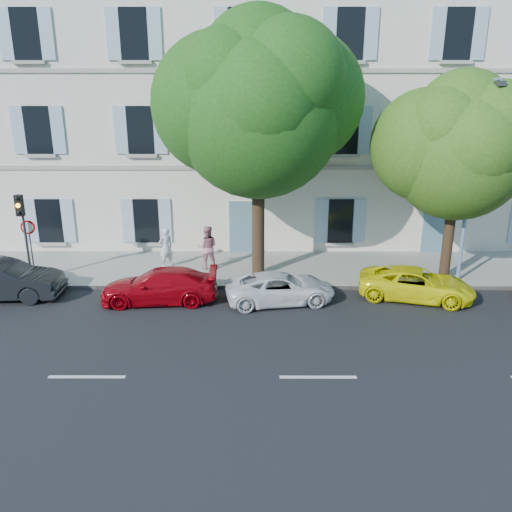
{
  "coord_description": "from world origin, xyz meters",
  "views": [
    {
      "loc": [
        -1.59,
        -15.36,
        6.88
      ],
      "look_at": [
        -1.62,
        2.0,
        1.4
      ],
      "focal_mm": 35.0,
      "sensor_mm": 36.0,
      "label": 1
    }
  ],
  "objects_px": {
    "car_white_coupe": "(280,288)",
    "car_red_coupe": "(159,286)",
    "car_yellow_supercar": "(416,284)",
    "road_sign": "(29,237)",
    "street_lamp": "(473,173)",
    "traffic_light": "(22,219)",
    "car_dark_sedan": "(1,280)",
    "tree_left": "(258,114)",
    "pedestrian_a": "(166,248)",
    "tree_right": "(458,154)",
    "pedestrian_b": "(207,247)"
  },
  "relations": [
    {
      "from": "traffic_light",
      "to": "pedestrian_b",
      "type": "distance_m",
      "value": 7.06
    },
    {
      "from": "tree_right",
      "to": "road_sign",
      "type": "distance_m",
      "value": 16.36
    },
    {
      "from": "car_dark_sedan",
      "to": "traffic_light",
      "type": "xyz_separation_m",
      "value": [
        0.4,
        1.41,
        1.89
      ]
    },
    {
      "from": "tree_right",
      "to": "car_dark_sedan",
      "type": "bearing_deg",
      "value": -173.84
    },
    {
      "from": "road_sign",
      "to": "pedestrian_b",
      "type": "height_order",
      "value": "road_sign"
    },
    {
      "from": "car_dark_sedan",
      "to": "pedestrian_b",
      "type": "bearing_deg",
      "value": -70.16
    },
    {
      "from": "street_lamp",
      "to": "traffic_light",
      "type": "bearing_deg",
      "value": -179.92
    },
    {
      "from": "car_dark_sedan",
      "to": "tree_left",
      "type": "distance_m",
      "value": 11.03
    },
    {
      "from": "car_dark_sedan",
      "to": "tree_left",
      "type": "bearing_deg",
      "value": -78.95
    },
    {
      "from": "car_yellow_supercar",
      "to": "street_lamp",
      "type": "bearing_deg",
      "value": -40.86
    },
    {
      "from": "car_yellow_supercar",
      "to": "tree_right",
      "type": "xyz_separation_m",
      "value": [
        1.64,
        1.74,
        4.41
      ]
    },
    {
      "from": "road_sign",
      "to": "tree_right",
      "type": "bearing_deg",
      "value": 0.3
    },
    {
      "from": "car_red_coupe",
      "to": "car_white_coupe",
      "type": "relative_size",
      "value": 1.07
    },
    {
      "from": "car_red_coupe",
      "to": "road_sign",
      "type": "relative_size",
      "value": 1.74
    },
    {
      "from": "tree_right",
      "to": "car_red_coupe",
      "type": "bearing_deg",
      "value": -169.26
    },
    {
      "from": "car_yellow_supercar",
      "to": "street_lamp",
      "type": "xyz_separation_m",
      "value": [
        2.11,
        1.4,
        3.77
      ]
    },
    {
      "from": "car_red_coupe",
      "to": "pedestrian_b",
      "type": "bearing_deg",
      "value": 153.55
    },
    {
      "from": "tree_left",
      "to": "tree_right",
      "type": "distance_m",
      "value": 7.44
    },
    {
      "from": "car_dark_sedan",
      "to": "car_white_coupe",
      "type": "height_order",
      "value": "car_dark_sedan"
    },
    {
      "from": "pedestrian_a",
      "to": "pedestrian_b",
      "type": "bearing_deg",
      "value": 136.87
    },
    {
      "from": "car_red_coupe",
      "to": "car_white_coupe",
      "type": "distance_m",
      "value": 4.26
    },
    {
      "from": "car_red_coupe",
      "to": "street_lamp",
      "type": "bearing_deg",
      "value": 95.48
    },
    {
      "from": "car_yellow_supercar",
      "to": "pedestrian_a",
      "type": "xyz_separation_m",
      "value": [
        -9.49,
        3.1,
        0.43
      ]
    },
    {
      "from": "car_yellow_supercar",
      "to": "road_sign",
      "type": "distance_m",
      "value": 14.57
    },
    {
      "from": "car_red_coupe",
      "to": "car_white_coupe",
      "type": "bearing_deg",
      "value": 86.42
    },
    {
      "from": "car_white_coupe",
      "to": "tree_right",
      "type": "relative_size",
      "value": 0.51
    },
    {
      "from": "tree_left",
      "to": "road_sign",
      "type": "height_order",
      "value": "tree_left"
    },
    {
      "from": "car_red_coupe",
      "to": "street_lamp",
      "type": "distance_m",
      "value": 11.98
    },
    {
      "from": "traffic_light",
      "to": "street_lamp",
      "type": "height_order",
      "value": "street_lamp"
    },
    {
      "from": "car_red_coupe",
      "to": "pedestrian_b",
      "type": "relative_size",
      "value": 2.26
    },
    {
      "from": "road_sign",
      "to": "pedestrian_a",
      "type": "xyz_separation_m",
      "value": [
        4.93,
        1.44,
        -0.85
      ]
    },
    {
      "from": "car_white_coupe",
      "to": "car_red_coupe",
      "type": "bearing_deg",
      "value": 80.36
    },
    {
      "from": "car_dark_sedan",
      "to": "car_white_coupe",
      "type": "distance_m",
      "value": 9.99
    },
    {
      "from": "street_lamp",
      "to": "car_white_coupe",
      "type": "bearing_deg",
      "value": -166.08
    },
    {
      "from": "tree_right",
      "to": "traffic_light",
      "type": "bearing_deg",
      "value": -178.68
    },
    {
      "from": "car_red_coupe",
      "to": "pedestrian_a",
      "type": "distance_m",
      "value": 3.44
    },
    {
      "from": "car_dark_sedan",
      "to": "road_sign",
      "type": "xyz_separation_m",
      "value": [
        0.45,
        1.7,
        1.14
      ]
    },
    {
      "from": "car_white_coupe",
      "to": "street_lamp",
      "type": "bearing_deg",
      "value": -85.25
    },
    {
      "from": "car_yellow_supercar",
      "to": "traffic_light",
      "type": "bearing_deg",
      "value": 100.16
    },
    {
      "from": "car_yellow_supercar",
      "to": "car_red_coupe",
      "type": "bearing_deg",
      "value": 107.48
    },
    {
      "from": "car_white_coupe",
      "to": "road_sign",
      "type": "distance_m",
      "value": 9.82
    },
    {
      "from": "car_dark_sedan",
      "to": "car_white_coupe",
      "type": "relative_size",
      "value": 1.11
    },
    {
      "from": "tree_left",
      "to": "street_lamp",
      "type": "height_order",
      "value": "tree_left"
    },
    {
      "from": "car_white_coupe",
      "to": "pedestrian_b",
      "type": "height_order",
      "value": "pedestrian_b"
    },
    {
      "from": "car_white_coupe",
      "to": "pedestrian_b",
      "type": "distance_m",
      "value": 4.37
    },
    {
      "from": "pedestrian_a",
      "to": "car_red_coupe",
      "type": "bearing_deg",
      "value": 58.61
    },
    {
      "from": "car_dark_sedan",
      "to": "tree_left",
      "type": "xyz_separation_m",
      "value": [
        9.21,
        2.26,
        5.63
      ]
    },
    {
      "from": "car_dark_sedan",
      "to": "car_red_coupe",
      "type": "height_order",
      "value": "car_dark_sedan"
    },
    {
      "from": "pedestrian_a",
      "to": "car_white_coupe",
      "type": "bearing_deg",
      "value": 106.08
    },
    {
      "from": "car_white_coupe",
      "to": "road_sign",
      "type": "bearing_deg",
      "value": 69.01
    }
  ]
}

